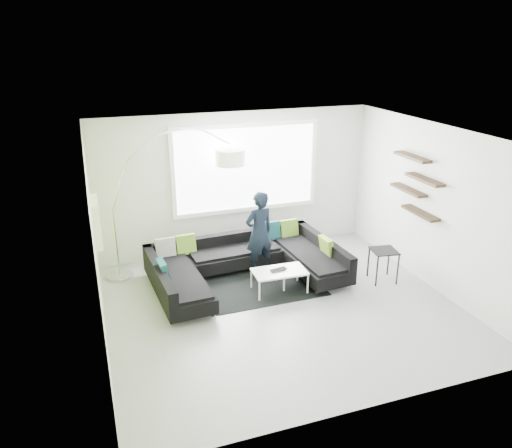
{
  "coord_description": "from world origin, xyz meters",
  "views": [
    {
      "loc": [
        -2.71,
        -6.55,
        4.16
      ],
      "look_at": [
        -0.13,
        0.9,
        1.14
      ],
      "focal_mm": 35.0,
      "sensor_mm": 36.0,
      "label": 1
    }
  ],
  "objects": [
    {
      "name": "ground",
      "position": [
        0.0,
        0.0,
        0.0
      ],
      "size": [
        5.5,
        5.5,
        0.0
      ],
      "primitive_type": "plane",
      "color": "gray",
      "rests_on": "ground"
    },
    {
      "name": "laptop",
      "position": [
        0.15,
        0.5,
        0.39
      ],
      "size": [
        0.36,
        0.29,
        0.02
      ],
      "primitive_type": "imported",
      "rotation": [
        0.0,
        0.0,
        0.16
      ],
      "color": "black",
      "rests_on": "coffee_table"
    },
    {
      "name": "coffee_table",
      "position": [
        0.38,
        0.59,
        0.19
      ],
      "size": [
        1.19,
        0.72,
        0.38
      ],
      "primitive_type": "cube",
      "rotation": [
        0.0,
        0.0,
        -0.03
      ],
      "color": "white",
      "rests_on": "ground"
    },
    {
      "name": "side_table",
      "position": [
        2.05,
        0.29,
        0.3
      ],
      "size": [
        0.49,
        0.49,
        0.59
      ],
      "primitive_type": "cube",
      "rotation": [
        0.0,
        0.0,
        -0.16
      ],
      "color": "black",
      "rests_on": "ground"
    },
    {
      "name": "arc_lamp",
      "position": [
        -2.4,
        1.96,
        1.32
      ],
      "size": [
        2.47,
        0.79,
        2.64
      ],
      "primitive_type": null,
      "rotation": [
        0.0,
        0.0,
        -0.05
      ],
      "color": "silver",
      "rests_on": "ground"
    },
    {
      "name": "room_shell",
      "position": [
        0.04,
        0.21,
        1.81
      ],
      "size": [
        5.54,
        5.04,
        2.82
      ],
      "color": "silver",
      "rests_on": "ground"
    },
    {
      "name": "sectional_sofa",
      "position": [
        -0.27,
        1.02,
        0.31
      ],
      "size": [
        3.38,
        2.22,
        0.7
      ],
      "rotation": [
        0.0,
        0.0,
        0.06
      ],
      "color": "black",
      "rests_on": "ground"
    },
    {
      "name": "person",
      "position": [
        0.09,
        1.36,
        0.78
      ],
      "size": [
        0.74,
        0.64,
        1.56
      ],
      "primitive_type": "imported",
      "rotation": [
        0.0,
        0.0,
        3.38
      ],
      "color": "black",
      "rests_on": "ground"
    },
    {
      "name": "rug",
      "position": [
        -0.11,
        0.85,
        0.01
      ],
      "size": [
        2.11,
        1.54,
        0.01
      ],
      "primitive_type": "cube",
      "rotation": [
        0.0,
        0.0,
        0.0
      ],
      "color": "black",
      "rests_on": "ground"
    }
  ]
}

